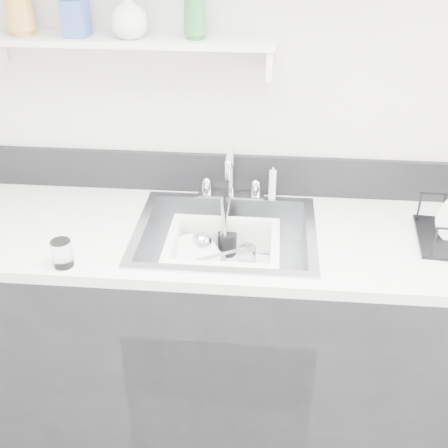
# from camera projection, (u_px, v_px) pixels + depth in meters

# --- Properties ---
(room_shell) EXTENTS (3.50, 3.00, 2.60)m
(room_shell) POSITION_uv_depth(u_px,v_px,m) (182.00, 91.00, 0.90)
(room_shell) COLOR silver
(room_shell) RESTS_ON ground
(counter_run) EXTENTS (3.20, 0.62, 0.92)m
(counter_run) POSITION_uv_depth(u_px,v_px,m) (225.00, 330.00, 2.22)
(counter_run) COLOR black
(counter_run) RESTS_ON ground
(backsplash) EXTENTS (3.20, 0.02, 0.16)m
(backsplash) POSITION_uv_depth(u_px,v_px,m) (232.00, 174.00, 2.20)
(backsplash) COLOR black
(backsplash) RESTS_ON counter_run
(sink) EXTENTS (0.64, 0.52, 0.20)m
(sink) POSITION_uv_depth(u_px,v_px,m) (225.00, 252.00, 2.03)
(sink) COLOR silver
(sink) RESTS_ON counter_run
(faucet) EXTENTS (0.26, 0.18, 0.23)m
(faucet) POSITION_uv_depth(u_px,v_px,m) (231.00, 185.00, 2.16)
(faucet) COLOR silver
(faucet) RESTS_ON counter_run
(side_sprayer) EXTENTS (0.03, 0.03, 0.14)m
(side_sprayer) POSITION_uv_depth(u_px,v_px,m) (272.00, 183.00, 2.16)
(side_sprayer) COLOR white
(side_sprayer) RESTS_ON counter_run
(wall_shelf) EXTENTS (1.00, 0.16, 0.12)m
(wall_shelf) POSITION_uv_depth(u_px,v_px,m) (129.00, 43.00, 1.90)
(wall_shelf) COLOR silver
(wall_shelf) RESTS_ON room_shell
(wash_tub) EXTENTS (0.45, 0.39, 0.15)m
(wash_tub) POSITION_uv_depth(u_px,v_px,m) (223.00, 258.00, 2.01)
(wash_tub) COLOR white
(wash_tub) RESTS_ON sink
(plate_stack) EXTENTS (0.23, 0.22, 0.09)m
(plate_stack) POSITION_uv_depth(u_px,v_px,m) (197.00, 261.00, 2.05)
(plate_stack) COLOR white
(plate_stack) RESTS_ON wash_tub
(utensil_cup) EXTENTS (0.07, 0.07, 0.24)m
(utensil_cup) POSITION_uv_depth(u_px,v_px,m) (227.00, 241.00, 2.11)
(utensil_cup) COLOR black
(utensil_cup) RESTS_ON wash_tub
(ladle) EXTENTS (0.30, 0.29, 0.09)m
(ladle) POSITION_uv_depth(u_px,v_px,m) (215.00, 256.00, 2.05)
(ladle) COLOR silver
(ladle) RESTS_ON wash_tub
(tumbler_in_tub) EXTENTS (0.08, 0.08, 0.09)m
(tumbler_in_tub) POSITION_uv_depth(u_px,v_px,m) (247.00, 258.00, 2.03)
(tumbler_in_tub) COLOR white
(tumbler_in_tub) RESTS_ON wash_tub
(tumbler_counter) EXTENTS (0.08, 0.08, 0.09)m
(tumbler_counter) POSITION_uv_depth(u_px,v_px,m) (62.00, 253.00, 1.79)
(tumbler_counter) COLOR white
(tumbler_counter) RESTS_ON counter_run
(bowl_small) EXTENTS (0.12, 0.12, 0.03)m
(bowl_small) POSITION_uv_depth(u_px,v_px,m) (241.00, 273.00, 2.00)
(bowl_small) COLOR white
(bowl_small) RESTS_ON wash_tub
(soap_bottle_b) EXTENTS (0.09, 0.09, 0.18)m
(soap_bottle_b) POSITION_uv_depth(u_px,v_px,m) (74.00, 9.00, 1.86)
(soap_bottle_b) COLOR #3B5AA7
(soap_bottle_b) RESTS_ON wall_shelf
(soap_bottle_c) EXTENTS (0.13, 0.13, 0.16)m
(soap_bottle_c) POSITION_uv_depth(u_px,v_px,m) (128.00, 13.00, 1.84)
(soap_bottle_c) COLOR silver
(soap_bottle_c) RESTS_ON wall_shelf
(soap_bottle_d) EXTENTS (0.09, 0.09, 0.20)m
(soap_bottle_d) POSITION_uv_depth(u_px,v_px,m) (195.00, 7.00, 1.82)
(soap_bottle_d) COLOR #2A7733
(soap_bottle_d) RESTS_ON wall_shelf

